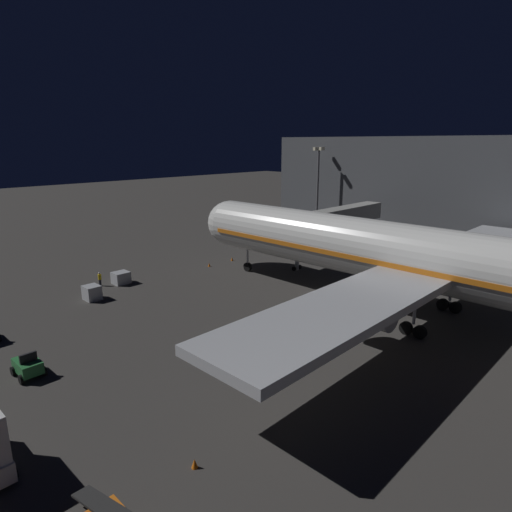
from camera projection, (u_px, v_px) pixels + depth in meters
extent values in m
plane|color=#383533|center=(338.00, 297.00, 49.76)|extent=(320.00, 320.00, 0.00)
cylinder|color=silver|center=(400.00, 254.00, 43.54)|extent=(6.12, 50.13, 6.12)
sphere|color=silver|center=(230.00, 223.00, 60.44)|extent=(6.00, 6.00, 6.00)
cube|color=orange|center=(399.00, 258.00, 43.66)|extent=(6.19, 48.12, 0.50)
cube|color=black|center=(239.00, 217.00, 58.93)|extent=(3.37, 1.40, 0.90)
cube|color=#B7BABF|center=(427.00, 270.00, 41.90)|extent=(53.47, 6.92, 0.70)
cylinder|color=#B7BABF|center=(451.00, 267.00, 49.43)|extent=(2.56, 4.75, 2.56)
cylinder|color=black|center=(430.00, 263.00, 51.04)|extent=(2.18, 0.15, 2.18)
cylinder|color=#B7BABF|center=(366.00, 310.00, 36.62)|extent=(2.56, 4.75, 2.56)
cylinder|color=black|center=(342.00, 303.00, 38.22)|extent=(2.18, 0.15, 2.18)
cylinder|color=#B7BABF|center=(248.00, 253.00, 59.03)|extent=(0.28, 0.28, 2.59)
cylinder|color=black|center=(248.00, 267.00, 59.50)|extent=(0.45, 1.20, 1.20)
cylinder|color=#B7BABF|center=(451.00, 289.00, 44.82)|extent=(0.28, 0.28, 2.59)
cylinder|color=black|center=(443.00, 304.00, 45.74)|extent=(0.45, 1.20, 1.20)
cylinder|color=black|center=(455.00, 307.00, 44.86)|extent=(0.45, 1.20, 1.20)
cylinder|color=#B7BABF|center=(415.00, 310.00, 38.99)|extent=(0.28, 0.28, 2.59)
cylinder|color=black|center=(406.00, 328.00, 39.90)|extent=(0.45, 1.20, 1.20)
cylinder|color=black|center=(420.00, 332.00, 39.03)|extent=(0.45, 1.20, 1.20)
cube|color=#9E9E99|center=(338.00, 217.00, 65.21)|extent=(20.97, 2.60, 2.50)
cube|color=#9E9E99|center=(293.00, 226.00, 57.93)|extent=(3.20, 3.40, 3.00)
cube|color=black|center=(286.00, 228.00, 56.96)|extent=(0.70, 3.20, 2.70)
cylinder|color=#B7BABF|center=(297.00, 252.00, 59.57)|extent=(0.56, 0.56, 5.00)
cylinder|color=black|center=(299.00, 267.00, 60.54)|extent=(0.25, 0.60, 0.60)
cylinder|color=black|center=(294.00, 269.00, 59.70)|extent=(0.25, 0.60, 0.60)
cube|color=#4C4F54|center=(500.00, 199.00, 64.38)|extent=(6.00, 80.00, 17.97)
cylinder|color=#59595E|center=(317.00, 194.00, 80.41)|extent=(0.40, 0.40, 15.64)
cube|color=#F9EFC6|center=(322.00, 149.00, 79.00)|extent=(1.10, 0.50, 0.60)
cube|color=#F9EFC6|center=(316.00, 149.00, 77.75)|extent=(1.10, 0.50, 0.60)
cube|color=#287038|center=(28.00, 366.00, 32.75)|extent=(1.50, 2.46, 0.90)
cube|color=black|center=(28.00, 358.00, 32.30)|extent=(1.20, 0.20, 0.70)
cylinder|color=black|center=(36.00, 364.00, 34.00)|extent=(0.24, 0.70, 0.70)
cylinder|color=black|center=(13.00, 371.00, 32.88)|extent=(0.24, 0.70, 0.70)
cylinder|color=black|center=(44.00, 371.00, 32.85)|extent=(0.24, 0.70, 0.70)
cylinder|color=black|center=(21.00, 379.00, 31.72)|extent=(0.24, 0.70, 0.70)
cylinder|color=black|center=(14.00, 472.00, 22.80)|extent=(0.24, 0.70, 0.70)
cube|color=#B7BABF|center=(92.00, 293.00, 48.67)|extent=(1.60, 1.78, 1.61)
cube|color=#B7BABF|center=(121.00, 278.00, 54.27)|extent=(1.90, 1.72, 1.47)
cylinder|color=black|center=(100.00, 283.00, 53.43)|extent=(0.28, 0.28, 0.80)
cylinder|color=yellow|center=(100.00, 277.00, 53.25)|extent=(0.40, 0.40, 0.66)
sphere|color=tan|center=(99.00, 273.00, 53.13)|extent=(0.24, 0.24, 0.24)
sphere|color=white|center=(99.00, 273.00, 53.12)|extent=(0.23, 0.23, 0.23)
cone|color=orange|center=(232.00, 259.00, 64.82)|extent=(0.36, 0.36, 0.55)
cone|color=orange|center=(209.00, 265.00, 61.77)|extent=(0.36, 0.36, 0.55)
cone|color=orange|center=(195.00, 463.00, 23.53)|extent=(0.36, 0.36, 0.55)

